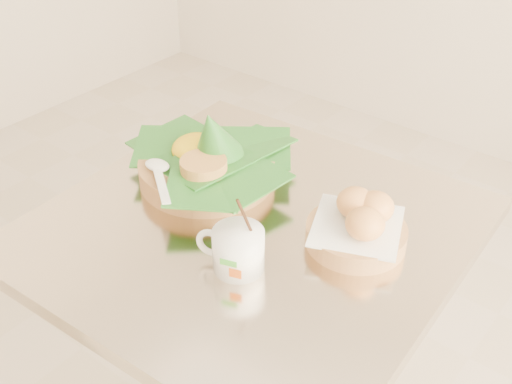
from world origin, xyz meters
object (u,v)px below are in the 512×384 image
Objects in this scene: rice_basket at (206,160)px; coffee_mug at (237,249)px; cafe_table at (252,313)px; bread_basket at (359,225)px.

coffee_mug is (0.21, -0.16, -0.01)m from rice_basket.
coffee_mug reaches higher than cafe_table.
coffee_mug is at bearing -123.70° from bread_basket.
cafe_table is 2.27× the size of rice_basket.
coffee_mug is (0.05, -0.10, 0.26)m from cafe_table.
rice_basket is 0.33m from bread_basket.
coffee_mug is at bearing -37.23° from rice_basket.
bread_basket is 0.21m from coffee_mug.
cafe_table is at bearing -156.81° from bread_basket.
rice_basket reaches higher than coffee_mug.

